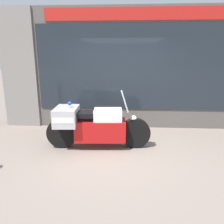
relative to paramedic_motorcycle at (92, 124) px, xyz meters
The scene contains 4 objects.
ground_plane 0.86m from the paramedic_motorcycle, 26.67° to the right, with size 60.00×60.00×0.00m, color gray.
shop_building 2.03m from the paramedic_motorcycle, 84.92° to the left, with size 6.71×0.55×3.28m.
window_display 2.01m from the paramedic_motorcycle, 59.49° to the left, with size 5.27×0.30×1.87m.
paramedic_motorcycle is the anchor object (origin of this frame).
Camera 1 is at (0.12, -4.25, 1.99)m, focal length 35.00 mm.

